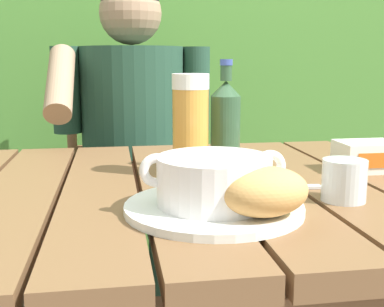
{
  "coord_description": "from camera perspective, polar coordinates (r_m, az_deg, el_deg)",
  "views": [
    {
      "loc": [
        -0.11,
        -0.87,
        0.97
      ],
      "look_at": [
        0.02,
        -0.08,
        0.82
      ],
      "focal_mm": 46.22,
      "sensor_mm": 36.0,
      "label": 1
    }
  ],
  "objects": [
    {
      "name": "soup_bowl",
      "position": [
        0.73,
        2.55,
        -2.96
      ],
      "size": [
        0.22,
        0.17,
        0.08
      ],
      "color": "white",
      "rests_on": "serving_plate"
    },
    {
      "name": "butter_tub",
      "position": [
        1.07,
        19.5,
        -0.29
      ],
      "size": [
        0.12,
        0.09,
        0.06
      ],
      "color": "white",
      "rests_on": "dining_table"
    },
    {
      "name": "beer_bottle",
      "position": [
        1.0,
        3.89,
        3.35
      ],
      "size": [
        0.06,
        0.06,
        0.22
      ],
      "color": "#2F5033",
      "rests_on": "dining_table"
    },
    {
      "name": "person_eating",
      "position": [
        1.54,
        -6.82,
        1.29
      ],
      "size": [
        0.48,
        0.47,
        1.22
      ],
      "color": "#224432",
      "rests_on": "ground_plane"
    },
    {
      "name": "water_glass_small",
      "position": [
        0.83,
        17.15,
        -2.97
      ],
      "size": [
        0.07,
        0.07,
        0.07
      ],
      "color": "silver",
      "rests_on": "dining_table"
    },
    {
      "name": "beer_glass",
      "position": [
        0.95,
        -0.17,
        3.27
      ],
      "size": [
        0.07,
        0.07,
        0.2
      ],
      "color": "gold",
      "rests_on": "dining_table"
    },
    {
      "name": "chair_near_diner",
      "position": [
        1.79,
        -6.83,
        -5.18
      ],
      "size": [
        0.47,
        0.43,
        0.98
      ],
      "color": "brown",
      "rests_on": "ground_plane"
    },
    {
      "name": "bread_roll",
      "position": [
        0.69,
        8.41,
        -4.37
      ],
      "size": [
        0.15,
        0.13,
        0.07
      ],
      "color": "tan",
      "rests_on": "serving_plate"
    },
    {
      "name": "dining_table",
      "position": [
        0.94,
        -1.79,
        -9.43
      ],
      "size": [
        1.23,
        0.82,
        0.75
      ],
      "color": "brown",
      "rests_on": "ground_plane"
    },
    {
      "name": "table_knife",
      "position": [
        0.88,
        8.85,
        -3.8
      ],
      "size": [
        0.15,
        0.04,
        0.01
      ],
      "color": "silver",
      "rests_on": "dining_table"
    },
    {
      "name": "serving_plate",
      "position": [
        0.74,
        2.52,
        -6.24
      ],
      "size": [
        0.27,
        0.27,
        0.01
      ],
      "color": "white",
      "rests_on": "dining_table"
    }
  ]
}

